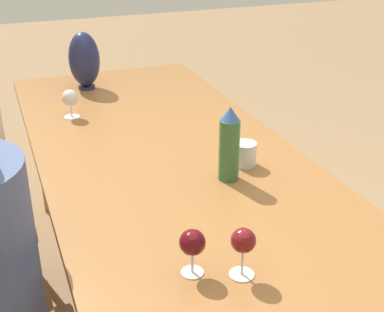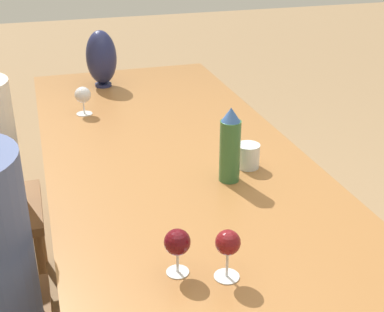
{
  "view_description": "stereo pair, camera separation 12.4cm",
  "coord_description": "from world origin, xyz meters",
  "px_view_note": "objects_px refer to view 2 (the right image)",
  "views": [
    {
      "loc": [
        -1.5,
        0.58,
        1.64
      ],
      "look_at": [
        0.0,
        0.0,
        0.87
      ],
      "focal_mm": 50.0,
      "sensor_mm": 36.0,
      "label": 1
    },
    {
      "loc": [
        -1.54,
        0.46,
        1.64
      ],
      "look_at": [
        0.0,
        0.0,
        0.87
      ],
      "focal_mm": 50.0,
      "sensor_mm": 36.0,
      "label": 2
    }
  ],
  "objects_px": {
    "water_tumbler": "(248,156)",
    "wine_glass_3": "(228,244)",
    "wine_glass_1": "(177,243)",
    "wine_glass_4": "(83,96)",
    "vase": "(101,58)",
    "water_bottle": "(230,146)"
  },
  "relations": [
    {
      "from": "wine_glass_1",
      "to": "water_bottle",
      "type": "bearing_deg",
      "value": -34.59
    },
    {
      "from": "wine_glass_1",
      "to": "wine_glass_3",
      "type": "height_order",
      "value": "wine_glass_3"
    },
    {
      "from": "water_tumbler",
      "to": "vase",
      "type": "distance_m",
      "value": 1.16
    },
    {
      "from": "vase",
      "to": "wine_glass_1",
      "type": "relative_size",
      "value": 2.26
    },
    {
      "from": "wine_glass_4",
      "to": "wine_glass_3",
      "type": "bearing_deg",
      "value": -170.46
    },
    {
      "from": "water_tumbler",
      "to": "vase",
      "type": "relative_size",
      "value": 0.3
    },
    {
      "from": "wine_glass_1",
      "to": "vase",
      "type": "bearing_deg",
      "value": -1.46
    },
    {
      "from": "water_tumbler",
      "to": "wine_glass_3",
      "type": "height_order",
      "value": "wine_glass_3"
    },
    {
      "from": "water_tumbler",
      "to": "wine_glass_3",
      "type": "bearing_deg",
      "value": 153.11
    },
    {
      "from": "wine_glass_1",
      "to": "wine_glass_4",
      "type": "bearing_deg",
      "value": 4.67
    },
    {
      "from": "wine_glass_3",
      "to": "wine_glass_4",
      "type": "distance_m",
      "value": 1.3
    },
    {
      "from": "wine_glass_3",
      "to": "wine_glass_4",
      "type": "xyz_separation_m",
      "value": [
        1.28,
        0.22,
        -0.01
      ]
    },
    {
      "from": "water_bottle",
      "to": "vase",
      "type": "distance_m",
      "value": 1.2
    },
    {
      "from": "water_bottle",
      "to": "wine_glass_4",
      "type": "relative_size",
      "value": 2.08
    },
    {
      "from": "wine_glass_4",
      "to": "vase",
      "type": "bearing_deg",
      "value": -20.26
    },
    {
      "from": "water_tumbler",
      "to": "wine_glass_1",
      "type": "relative_size",
      "value": 0.68
    },
    {
      "from": "wine_glass_1",
      "to": "water_tumbler",
      "type": "bearing_deg",
      "value": -38.04
    },
    {
      "from": "wine_glass_1",
      "to": "wine_glass_3",
      "type": "bearing_deg",
      "value": -114.98
    },
    {
      "from": "water_bottle",
      "to": "wine_glass_1",
      "type": "distance_m",
      "value": 0.54
    },
    {
      "from": "vase",
      "to": "wine_glass_3",
      "type": "xyz_separation_m",
      "value": [
        -1.66,
        -0.07,
        -0.05
      ]
    },
    {
      "from": "wine_glass_3",
      "to": "water_tumbler",
      "type": "bearing_deg",
      "value": -26.89
    },
    {
      "from": "wine_glass_4",
      "to": "water_tumbler",
      "type": "bearing_deg",
      "value": -144.59
    }
  ]
}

